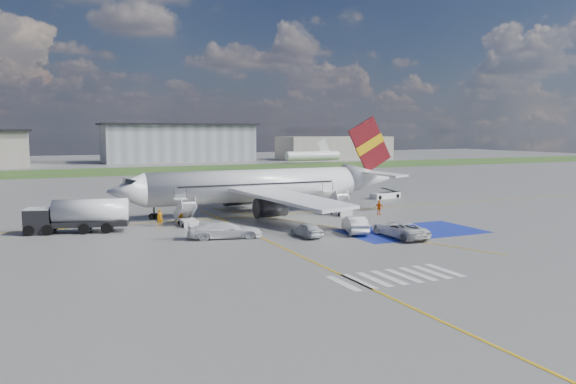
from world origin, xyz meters
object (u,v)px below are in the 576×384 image
Objects in this scene: gpu_cart at (97,217)px; car_silver_b at (355,225)px; van_white_a at (399,226)px; fuel_tanker at (78,218)px; airliner at (265,185)px; car_silver_a at (307,230)px; van_white_b at (225,227)px; belt_loader at (385,196)px.

gpu_cart is 27.44m from car_silver_b.
van_white_a is at bearing 147.97° from car_silver_b.
fuel_tanker reaches higher than car_silver_b.
fuel_tanker is at bearing -6.73° from car_silver_b.
airliner is 8.95× the size of car_silver_a.
gpu_cart is at bearing 75.45° from fuel_tanker.
van_white_b is at bearing -23.18° from car_silver_a.
belt_loader is (41.73, 7.20, -0.42)m from gpu_cart.
gpu_cart is 31.72m from van_white_a.
van_white_b reaches higher than car_silver_b.
car_silver_b is at bearing -11.75° from fuel_tanker.
fuel_tanker is (-21.85, -4.80, -2.01)m from airliner.
car_silver_a is 7.71m from van_white_b.
fuel_tanker reaches higher than van_white_a.
gpu_cart reaches higher than car_silver_a.
van_white_b is at bearing -20.17° from van_white_a.
car_silver_b is (2.80, -16.48, -2.55)m from airliner.
car_silver_b is 0.94× the size of van_white_a.
car_silver_b reaches higher than belt_loader.
gpu_cart is (-19.66, -0.70, -2.58)m from airliner.
airliner reaches higher than car_silver_b.
car_silver_a is (-24.46, -22.80, 0.31)m from belt_loader.
airliner reaches higher than van_white_a.
car_silver_b is 4.42m from van_white_a.
airliner is 16.70m from car_silver_a.
gpu_cart is at bearing -35.50° from van_white_a.
car_silver_a is 0.76× the size of van_white_a.
airliner is at bearing -22.20° from van_white_b.
van_white_a is at bearing -74.29° from airliner.
belt_loader is at bearing 28.02° from fuel_tanker.
van_white_b is at bearing -125.04° from airliner.
car_silver_b reaches higher than car_silver_a.
airliner is 16.98m from van_white_b.
airliner is 16.91m from car_silver_b.
car_silver_a is 8.75m from van_white_a.
airliner is at bearing -61.74° from car_silver_b.
fuel_tanker is 1.83× the size of belt_loader.
belt_loader is 1.01× the size of van_white_a.
car_silver_a is at bearing -147.78° from belt_loader.
van_white_b reaches higher than gpu_cart.
belt_loader is (22.08, 6.50, -3.00)m from airliner.
van_white_b is (-15.25, 6.13, 0.01)m from van_white_a.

